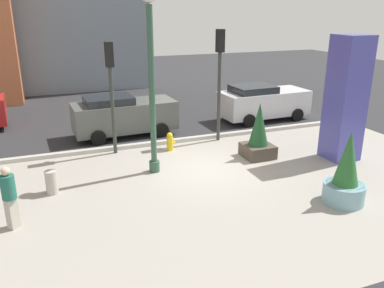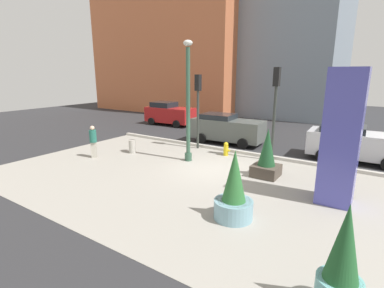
% 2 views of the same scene
% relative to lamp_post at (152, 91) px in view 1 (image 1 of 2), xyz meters
% --- Properties ---
extents(ground_plane, '(60.00, 60.00, 0.00)m').
position_rel_lamp_post_xyz_m(ground_plane, '(1.83, 3.60, -2.85)').
color(ground_plane, '#2D2D30').
extents(plaza_pavement, '(18.00, 10.00, 0.02)m').
position_rel_lamp_post_xyz_m(plaza_pavement, '(1.83, -2.40, -2.85)').
color(plaza_pavement, '#9E998E').
rests_on(plaza_pavement, ground_plane).
extents(curb_strip, '(18.00, 0.24, 0.16)m').
position_rel_lamp_post_xyz_m(curb_strip, '(1.83, 2.72, -2.77)').
color(curb_strip, '#B7B2A8').
rests_on(curb_strip, ground_plane).
extents(lamp_post, '(0.44, 0.44, 5.86)m').
position_rel_lamp_post_xyz_m(lamp_post, '(0.00, 0.00, 0.00)').
color(lamp_post, '#335642').
rests_on(lamp_post, ground_plane).
extents(art_pillar_blue, '(1.12, 1.12, 4.56)m').
position_rel_lamp_post_xyz_m(art_pillar_blue, '(6.95, -1.19, -0.57)').
color(art_pillar_blue, '#4C4CAD').
rests_on(art_pillar_blue, ground_plane).
extents(potted_plant_mid_plaza, '(1.10, 1.10, 2.12)m').
position_rel_lamp_post_xyz_m(potted_plant_mid_plaza, '(4.09, -0.02, -1.98)').
color(potted_plant_mid_plaza, '#4C4238').
rests_on(potted_plant_mid_plaza, ground_plane).
extents(potted_plant_near_right, '(1.20, 1.20, 2.20)m').
position_rel_lamp_post_xyz_m(potted_plant_near_right, '(4.54, -4.21, -2.01)').
color(potted_plant_near_right, '#7AA8B7').
rests_on(potted_plant_near_right, ground_plane).
extents(fire_hydrant, '(0.36, 0.26, 0.75)m').
position_rel_lamp_post_xyz_m(fire_hydrant, '(1.18, 1.89, -2.48)').
color(fire_hydrant, gold).
rests_on(fire_hydrant, ground_plane).
extents(concrete_bollard, '(0.36, 0.36, 0.75)m').
position_rel_lamp_post_xyz_m(concrete_bollard, '(-3.41, -0.55, -2.48)').
color(concrete_bollard, '#B2ADA3').
rests_on(concrete_bollard, ground_plane).
extents(traffic_light_corner, '(0.28, 0.42, 4.27)m').
position_rel_lamp_post_xyz_m(traffic_light_corner, '(-0.93, 2.37, 0.04)').
color(traffic_light_corner, '#333833').
rests_on(traffic_light_corner, ground_plane).
extents(traffic_light_far_side, '(0.28, 0.42, 4.64)m').
position_rel_lamp_post_xyz_m(traffic_light_far_side, '(3.52, 2.40, 0.26)').
color(traffic_light_far_side, '#333833').
rests_on(traffic_light_far_side, ground_plane).
extents(car_far_lane, '(4.57, 2.22, 1.79)m').
position_rel_lamp_post_xyz_m(car_far_lane, '(7.02, 4.64, -1.93)').
color(car_far_lane, silver).
rests_on(car_far_lane, ground_plane).
extents(car_intersection, '(4.54, 2.18, 1.83)m').
position_rel_lamp_post_xyz_m(car_intersection, '(-0.13, 4.52, -1.91)').
color(car_intersection, '#565B56').
rests_on(car_intersection, ground_plane).
extents(pedestrian_crossing, '(0.51, 0.51, 1.71)m').
position_rel_lamp_post_xyz_m(pedestrian_crossing, '(-4.44, -2.31, -1.90)').
color(pedestrian_crossing, '#B2AD9E').
rests_on(pedestrian_crossing, ground_plane).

